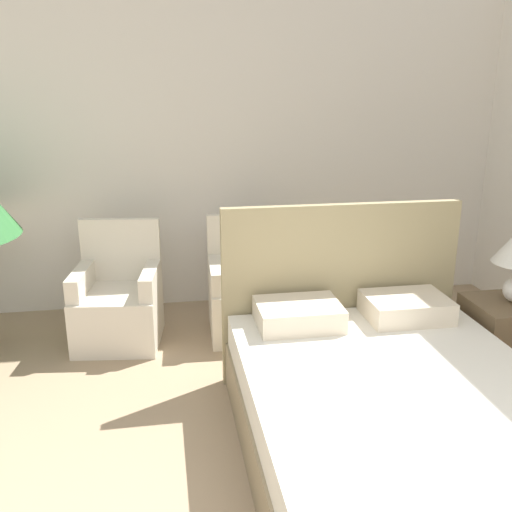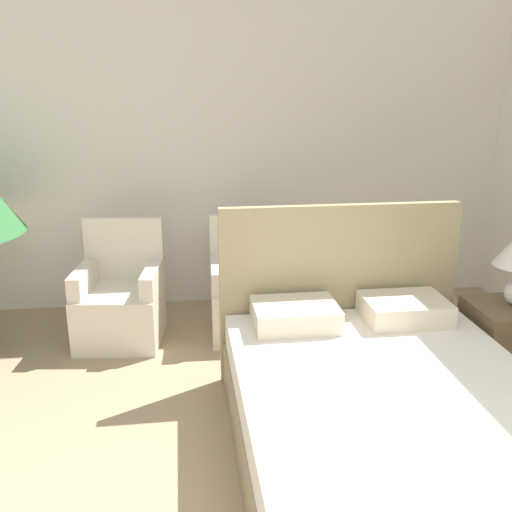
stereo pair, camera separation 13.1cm
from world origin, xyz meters
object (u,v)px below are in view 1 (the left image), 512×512
(armchair_near_window_left, at_px, (118,307))
(nightstand, at_px, (506,342))
(armchair_near_window_right, at_px, (249,299))
(bed, at_px, (398,419))

(armchair_near_window_left, xyz_separation_m, nightstand, (2.57, -1.06, 0.00))
(armchair_near_window_right, bearing_deg, nightstand, -32.01)
(armchair_near_window_right, distance_m, nightstand, 1.88)
(armchair_near_window_left, bearing_deg, nightstand, -15.42)
(armchair_near_window_right, xyz_separation_m, nightstand, (1.56, -1.06, 0.00))
(armchair_near_window_left, bearing_deg, armchair_near_window_right, 7.07)
(nightstand, bearing_deg, armchair_near_window_right, 145.68)
(bed, xyz_separation_m, armchair_near_window_right, (-0.49, 1.79, 0.00))
(bed, relative_size, nightstand, 3.89)
(armchair_near_window_right, relative_size, nightstand, 1.61)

